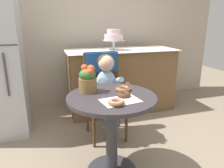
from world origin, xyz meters
TOP-DOWN VIEW (x-y plane):
  - back_wall at (0.00, 1.85)m, footprint 4.80×0.10m
  - cafe_table at (0.00, 0.00)m, footprint 0.72×0.72m
  - wicker_chair at (0.12, 0.70)m, footprint 0.42×0.45m
  - seated_child at (0.12, 0.54)m, footprint 0.27×0.32m
  - paper_napkin at (0.03, -0.13)m, footprint 0.31×0.23m
  - donut_front at (0.13, 0.09)m, footprint 0.13×0.13m
  - donut_mid at (-0.02, -0.19)m, footprint 0.12×0.12m
  - donut_side at (0.08, -0.05)m, footprint 0.11×0.11m
  - flower_vase at (-0.16, 0.15)m, footprint 0.15×0.15m
  - display_counter at (0.55, 1.30)m, footprint 1.56×0.62m
  - tiered_cake_stand at (0.44, 1.30)m, footprint 0.30×0.30m

SIDE VIEW (x-z plane):
  - display_counter at x=0.55m, z-range 0.00..0.90m
  - cafe_table at x=0.00m, z-range 0.15..0.87m
  - wicker_chair at x=0.12m, z-range 0.16..1.12m
  - seated_child at x=0.12m, z-range 0.31..1.04m
  - paper_napkin at x=0.03m, z-range 0.72..0.72m
  - donut_front at x=0.13m, z-range 0.72..0.76m
  - donut_mid at x=-0.02m, z-range 0.72..0.76m
  - donut_side at x=0.08m, z-range 0.72..0.76m
  - flower_vase at x=-0.16m, z-range 0.72..0.95m
  - tiered_cake_stand at x=0.44m, z-range 0.94..1.22m
  - back_wall at x=0.00m, z-range 0.00..2.70m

